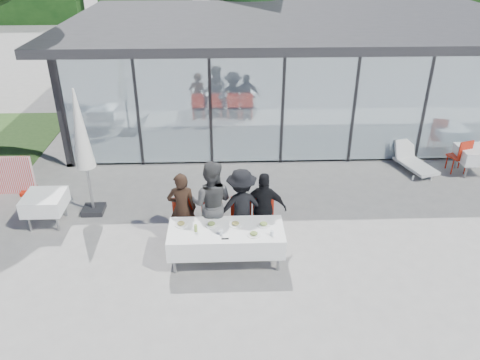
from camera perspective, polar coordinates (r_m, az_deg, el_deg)
The scene contains 24 objects.
ground at distance 9.90m, azimuth 1.56°, elevation -8.27°, with size 90.00×90.00×0.00m, color gray.
pavilion at distance 16.75m, azimuth 7.01°, elevation 14.99°, with size 14.80×8.80×3.44m.
dining_table at distance 9.25m, azimuth -1.70°, elevation -7.11°, with size 2.26×0.96×0.75m.
diner_a at distance 9.71m, azimuth -7.06°, elevation -3.49°, with size 0.59×0.59×1.63m, color black.
diner_chair_a at distance 9.91m, azimuth -6.95°, elevation -4.67°, with size 0.44×0.44×0.97m.
diner_b at distance 9.61m, azimuth -3.50°, elevation -2.82°, with size 0.91×0.91×1.88m, color #4C4C4C.
diner_chair_b at distance 9.88m, azimuth -3.43°, elevation -4.63°, with size 0.44×0.44×0.97m.
diner_c at distance 9.67m, azimuth 0.17°, elevation -3.27°, with size 1.08×1.08×1.68m, color black.
diner_chair_c at distance 9.88m, azimuth 0.16°, elevation -4.57°, with size 0.44×0.44×0.97m.
diner_d at distance 9.72m, azimuth 2.96°, elevation -3.44°, with size 0.93×0.93×1.59m, color black.
diner_chair_d at distance 9.90m, azimuth 2.89°, elevation -4.51°, with size 0.44×0.44×0.97m.
plate_a at distance 9.31m, azimuth -7.20°, elevation -5.32°, with size 0.26×0.26×0.07m.
plate_b at distance 9.24m, azimuth -3.50°, elevation -5.39°, with size 0.26×0.26×0.07m.
plate_c at distance 9.23m, azimuth -0.57°, elevation -5.38°, with size 0.26×0.26×0.07m.
plate_d at distance 9.23m, azimuth 2.90°, elevation -5.41°, with size 0.26×0.26×0.07m.
plate_extra at distance 8.95m, azimuth 1.69°, elevation -6.59°, with size 0.26×0.26×0.07m.
juice_bottle at distance 9.06m, azimuth -5.42°, elevation -5.87°, with size 0.06×0.06×0.15m, color #8AA946.
drinking_glasses at distance 8.93m, azimuth 0.79°, elevation -6.47°, with size 1.03×0.13×0.10m.
folded_eyeglasses at distance 8.85m, azimuth -1.82°, elevation -7.16°, with size 0.14×0.03×0.01m, color black.
spare_table_left at distance 11.24m, azimuth -22.70°, elevation -2.53°, with size 0.86×0.86×0.74m.
spare_table_right at distance 14.10m, azimuth 26.68°, elevation 2.80°, with size 0.86×0.86×0.74m.
spare_chair_b at distance 13.97m, azimuth 25.33°, elevation 2.80°, with size 0.56×0.56×0.97m.
market_umbrella at distance 10.77m, azimuth -18.80°, elevation 5.02°, with size 0.50×0.50×3.00m.
lounger at distance 13.82m, azimuth 20.25°, elevation 2.27°, with size 0.97×1.45×0.72m.
Camera 1 is at (-0.55, -7.96, 5.85)m, focal length 35.00 mm.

